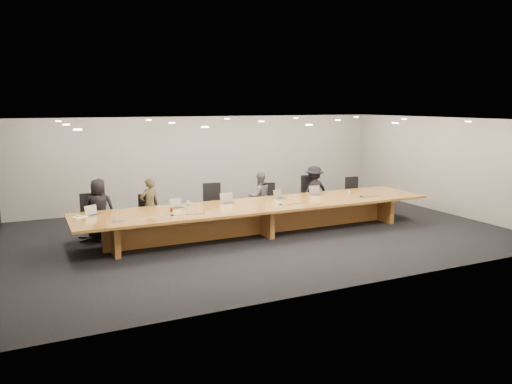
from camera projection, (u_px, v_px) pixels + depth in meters
ground at (261, 233)px, 12.43m from camera, size 12.00×12.00×0.00m
back_wall at (206, 161)px, 15.75m from camera, size 12.00×0.02×2.80m
conference_table at (261, 213)px, 12.34m from camera, size 9.00×1.80×0.75m
chair_far_left at (92, 217)px, 11.75m from camera, size 0.59×0.59×1.12m
chair_left at (147, 214)px, 12.32m from camera, size 0.60×0.60×0.99m
chair_mid_left at (214, 205)px, 13.12m from camera, size 0.63×0.63×1.14m
chair_mid_right at (269, 201)px, 13.90m from camera, size 0.63×0.63×1.03m
chair_right at (312, 196)px, 14.27m from camera, size 0.70×0.70×1.18m
chair_far_right at (355, 194)px, 14.98m from camera, size 0.56×0.56×1.03m
person_a at (99, 209)px, 11.85m from camera, size 0.81×0.63×1.45m
person_b at (150, 206)px, 12.32m from camera, size 0.59×0.47×1.41m
person_c at (260, 196)px, 13.68m from camera, size 0.67×0.53×1.36m
person_d at (314, 191)px, 14.32m from camera, size 1.00×0.67×1.44m
laptop_a at (93, 211)px, 11.00m from camera, size 0.35×0.31×0.23m
laptop_b at (177, 203)px, 11.77m from camera, size 0.33×0.26×0.23m
laptop_c at (228, 198)px, 12.32m from camera, size 0.35×0.26×0.26m
laptop_d at (281, 194)px, 12.95m from camera, size 0.37×0.33×0.24m
laptop_e at (317, 190)px, 13.45m from camera, size 0.34×0.26×0.26m
water_bottle at (188, 205)px, 11.69m from camera, size 0.06×0.06×0.19m
amber_mug at (171, 210)px, 11.40m from camera, size 0.09×0.09×0.10m
paper_cup_near at (296, 196)px, 13.10m from camera, size 0.08×0.08×0.08m
paper_cup_far at (349, 192)px, 13.65m from camera, size 0.10×0.10×0.10m
notepad at (80, 217)px, 10.83m from camera, size 0.36×0.33×0.02m
lime_gadget at (80, 216)px, 10.85m from camera, size 0.17×0.11×0.02m
av_box at (119, 220)px, 10.48m from camera, size 0.24×0.19×0.03m
mic_left at (172, 215)px, 11.00m from camera, size 0.15×0.15×0.03m
mic_center at (280, 204)px, 12.18m from camera, size 0.14×0.14×0.03m
mic_right at (361, 196)px, 13.22m from camera, size 0.16×0.16×0.03m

